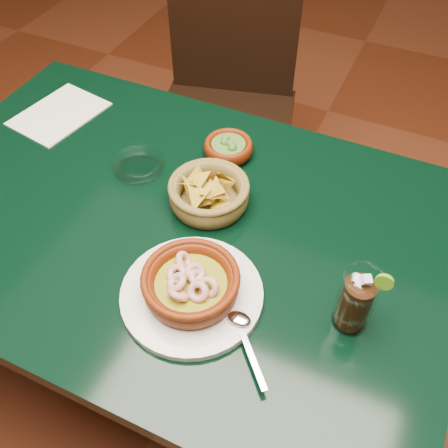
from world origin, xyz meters
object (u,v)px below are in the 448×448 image
at_px(shrimp_plate, 191,286).
at_px(cola_drink, 356,301).
at_px(dining_table, 171,245).
at_px(dining_chair, 227,101).
at_px(chip_basket, 209,193).

distance_m(shrimp_plate, cola_drink, 0.29).
bearing_deg(cola_drink, dining_table, 167.99).
relative_size(dining_table, cola_drink, 7.83).
bearing_deg(shrimp_plate, cola_drink, 14.12).
bearing_deg(cola_drink, dining_chair, 126.93).
bearing_deg(chip_basket, dining_table, -133.23).
distance_m(dining_table, dining_chair, 0.74).
relative_size(dining_table, shrimp_plate, 3.70).
distance_m(chip_basket, cola_drink, 0.38).
bearing_deg(dining_chair, cola_drink, -53.07).
height_order(dining_chair, shrimp_plate, dining_chair).
xyz_separation_m(dining_chair, shrimp_plate, (0.33, -0.87, 0.25)).
height_order(dining_table, shrimp_plate, shrimp_plate).
bearing_deg(shrimp_plate, dining_chair, 110.54).
distance_m(dining_chair, cola_drink, 1.04).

